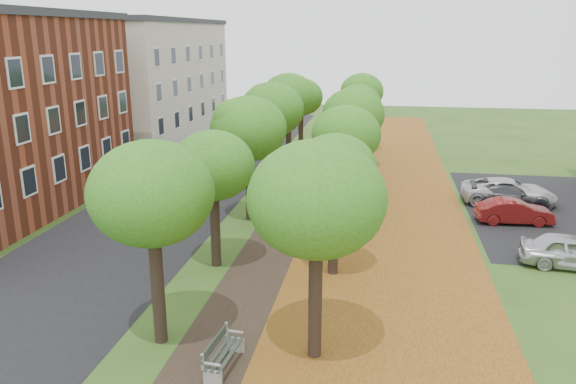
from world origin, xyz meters
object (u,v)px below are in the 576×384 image
at_px(bench, 222,353).
at_px(car_silver, 573,252).
at_px(car_white, 509,192).
at_px(car_red, 514,211).
at_px(car_grey, 511,195).

relative_size(bench, car_silver, 0.49).
distance_m(car_silver, car_white, 8.88).
bearing_deg(car_white, car_silver, -173.46).
xyz_separation_m(car_red, car_white, (0.41, 3.43, 0.10)).
xyz_separation_m(car_silver, car_grey, (-0.71, 8.45, -0.07)).
xyz_separation_m(car_silver, car_red, (-1.15, 5.42, -0.08)).
bearing_deg(car_grey, bench, 150.75).
distance_m(car_red, car_grey, 3.06).
distance_m(car_silver, car_red, 5.54).
distance_m(car_red, car_white, 3.46).
bearing_deg(car_silver, car_grey, 11.96).
distance_m(car_silver, car_grey, 8.48).
height_order(car_silver, car_grey, car_silver).
bearing_deg(car_silver, car_white, 11.91).
relative_size(bench, car_white, 0.39).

